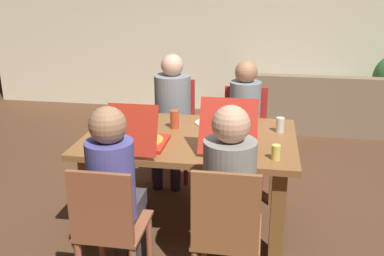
{
  "coord_description": "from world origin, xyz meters",
  "views": [
    {
      "loc": [
        0.55,
        -3.21,
        1.95
      ],
      "look_at": [
        0.0,
        0.1,
        0.79
      ],
      "focal_mm": 41.51,
      "sensor_mm": 36.0,
      "label": 1
    }
  ],
  "objects_px": {
    "chair_3": "(109,229)",
    "pizza_box_0": "(230,136)",
    "person_2": "(172,107)",
    "drinking_glass_0": "(211,147)",
    "pizza_box_1": "(141,140)",
    "drinking_glass_2": "(276,152)",
    "drinking_glass_1": "(280,125)",
    "plate_1": "(209,123)",
    "drinking_glass_3": "(175,119)",
    "person_3": "(115,184)",
    "dining_table": "(190,150)",
    "chair_2": "(175,124)",
    "plate_0": "(129,119)",
    "person_0": "(244,114)",
    "chair_0": "(244,131)",
    "chair_1": "(226,232)",
    "person_1": "(230,187)",
    "couch": "(312,107)"
  },
  "relations": [
    {
      "from": "person_0",
      "to": "person_3",
      "type": "bearing_deg",
      "value": -112.82
    },
    {
      "from": "dining_table",
      "to": "person_2",
      "type": "height_order",
      "value": "person_2"
    },
    {
      "from": "dining_table",
      "to": "person_3",
      "type": "relative_size",
      "value": 1.32
    },
    {
      "from": "person_0",
      "to": "person_2",
      "type": "xyz_separation_m",
      "value": [
        -0.7,
        0.01,
        0.03
      ]
    },
    {
      "from": "chair_1",
      "to": "person_3",
      "type": "xyz_separation_m",
      "value": [
        -0.7,
        0.11,
        0.2
      ]
    },
    {
      "from": "drinking_glass_1",
      "to": "plate_1",
      "type": "bearing_deg",
      "value": 168.24
    },
    {
      "from": "drinking_glass_0",
      "to": "dining_table",
      "type": "bearing_deg",
      "value": 121.17
    },
    {
      "from": "dining_table",
      "to": "chair_0",
      "type": "relative_size",
      "value": 1.81
    },
    {
      "from": "chair_3",
      "to": "drinking_glass_1",
      "type": "distance_m",
      "value": 1.6
    },
    {
      "from": "chair_1",
      "to": "couch",
      "type": "bearing_deg",
      "value": 77.2
    },
    {
      "from": "pizza_box_0",
      "to": "plate_0",
      "type": "xyz_separation_m",
      "value": [
        -0.92,
        0.4,
        -0.04
      ]
    },
    {
      "from": "drinking_glass_3",
      "to": "person_3",
      "type": "bearing_deg",
      "value": -99.38
    },
    {
      "from": "person_1",
      "to": "drinking_glass_2",
      "type": "relative_size",
      "value": 12.26
    },
    {
      "from": "person_2",
      "to": "drinking_glass_0",
      "type": "relative_size",
      "value": 10.85
    },
    {
      "from": "chair_2",
      "to": "pizza_box_1",
      "type": "distance_m",
      "value": 1.29
    },
    {
      "from": "pizza_box_1",
      "to": "drinking_glass_2",
      "type": "relative_size",
      "value": 4.67
    },
    {
      "from": "plate_0",
      "to": "drinking_glass_1",
      "type": "height_order",
      "value": "drinking_glass_1"
    },
    {
      "from": "drinking_glass_0",
      "to": "couch",
      "type": "relative_size",
      "value": 0.06
    },
    {
      "from": "drinking_glass_2",
      "to": "drinking_glass_3",
      "type": "xyz_separation_m",
      "value": [
        -0.81,
        0.53,
        0.02
      ]
    },
    {
      "from": "person_3",
      "to": "pizza_box_0",
      "type": "relative_size",
      "value": 2.14
    },
    {
      "from": "chair_3",
      "to": "drinking_glass_3",
      "type": "relative_size",
      "value": 6.17
    },
    {
      "from": "plate_1",
      "to": "drinking_glass_3",
      "type": "relative_size",
      "value": 1.58
    },
    {
      "from": "chair_3",
      "to": "pizza_box_0",
      "type": "height_order",
      "value": "pizza_box_0"
    },
    {
      "from": "chair_0",
      "to": "person_3",
      "type": "distance_m",
      "value": 1.96
    },
    {
      "from": "plate_1",
      "to": "pizza_box_0",
      "type": "bearing_deg",
      "value": -63.07
    },
    {
      "from": "person_0",
      "to": "person_2",
      "type": "bearing_deg",
      "value": 179.47
    },
    {
      "from": "dining_table",
      "to": "person_3",
      "type": "height_order",
      "value": "person_3"
    },
    {
      "from": "person_3",
      "to": "pizza_box_1",
      "type": "xyz_separation_m",
      "value": [
        0.01,
        0.57,
        0.08
      ]
    },
    {
      "from": "dining_table",
      "to": "drinking_glass_3",
      "type": "xyz_separation_m",
      "value": [
        -0.15,
        0.16,
        0.19
      ]
    },
    {
      "from": "chair_2",
      "to": "drinking_glass_0",
      "type": "relative_size",
      "value": 8.33
    },
    {
      "from": "person_0",
      "to": "drinking_glass_1",
      "type": "relative_size",
      "value": 10.0
    },
    {
      "from": "chair_3",
      "to": "chair_2",
      "type": "bearing_deg",
      "value": 90.0
    },
    {
      "from": "dining_table",
      "to": "chair_3",
      "type": "xyz_separation_m",
      "value": [
        -0.32,
        -1.0,
        -0.14
      ]
    },
    {
      "from": "plate_1",
      "to": "couch",
      "type": "relative_size",
      "value": 0.12
    },
    {
      "from": "pizza_box_0",
      "to": "couch",
      "type": "relative_size",
      "value": 0.29
    },
    {
      "from": "chair_2",
      "to": "drinking_glass_0",
      "type": "height_order",
      "value": "chair_2"
    },
    {
      "from": "person_0",
      "to": "drinking_glass_3",
      "type": "bearing_deg",
      "value": -129.25
    },
    {
      "from": "person_0",
      "to": "pizza_box_0",
      "type": "xyz_separation_m",
      "value": [
        -0.06,
        -0.91,
        0.11
      ]
    },
    {
      "from": "person_1",
      "to": "drinking_glass_0",
      "type": "xyz_separation_m",
      "value": [
        -0.17,
        0.45,
        0.07
      ]
    },
    {
      "from": "chair_0",
      "to": "person_1",
      "type": "xyz_separation_m",
      "value": [
        0.0,
        -1.76,
        0.26
      ]
    },
    {
      "from": "chair_1",
      "to": "person_1",
      "type": "relative_size",
      "value": 0.76
    },
    {
      "from": "person_1",
      "to": "drinking_glass_0",
      "type": "height_order",
      "value": "person_1"
    },
    {
      "from": "chair_1",
      "to": "plate_1",
      "type": "xyz_separation_m",
      "value": [
        -0.27,
        1.29,
        0.23
      ]
    },
    {
      "from": "person_3",
      "to": "plate_1",
      "type": "distance_m",
      "value": 1.26
    },
    {
      "from": "chair_3",
      "to": "person_3",
      "type": "bearing_deg",
      "value": 90.0
    },
    {
      "from": "pizza_box_1",
      "to": "plate_1",
      "type": "relative_size",
      "value": 2.04
    },
    {
      "from": "chair_1",
      "to": "chair_2",
      "type": "bearing_deg",
      "value": 109.98
    },
    {
      "from": "chair_2",
      "to": "pizza_box_1",
      "type": "xyz_separation_m",
      "value": [
        0.01,
        -1.26,
        0.29
      ]
    },
    {
      "from": "person_2",
      "to": "couch",
      "type": "distance_m",
      "value": 2.41
    },
    {
      "from": "pizza_box_0",
      "to": "drinking_glass_1",
      "type": "xyz_separation_m",
      "value": [
        0.37,
        0.3,
        0.01
      ]
    }
  ]
}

